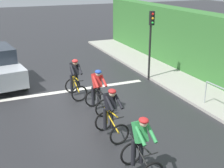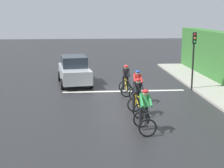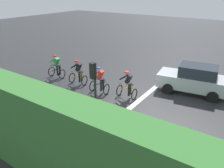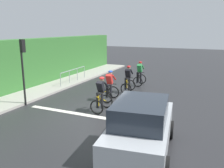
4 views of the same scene
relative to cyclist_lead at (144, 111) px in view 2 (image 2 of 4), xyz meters
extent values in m
plane|color=#28282B|center=(-0.01, -6.24, -0.80)|extent=(80.00, 80.00, 0.00)
cube|color=silver|center=(-0.01, -6.63, -0.79)|extent=(7.00, 0.30, 0.01)
torus|color=black|center=(-0.03, 0.55, -0.46)|extent=(0.68, 0.09, 0.68)
torus|color=black|center=(0.02, -0.47, -0.46)|extent=(0.68, 0.09, 0.68)
cylinder|color=black|center=(0.00, 0.04, -0.21)|extent=(0.09, 0.99, 0.51)
cylinder|color=black|center=(0.01, -0.27, -0.18)|extent=(0.04, 0.04, 0.55)
cylinder|color=black|center=(0.00, 0.09, 0.07)|extent=(0.08, 0.72, 0.04)
cube|color=black|center=(0.01, -0.27, 0.11)|extent=(0.11, 0.22, 0.04)
cylinder|color=black|center=(-0.02, 0.45, 0.04)|extent=(0.42, 0.05, 0.03)
cube|color=green|center=(0.00, -0.06, 0.41)|extent=(0.32, 0.42, 0.57)
sphere|color=beige|center=(0.00, 0.09, 0.72)|extent=(0.20, 0.20, 0.20)
ellipsoid|color=red|center=(0.00, 0.09, 0.79)|extent=(0.25, 0.29, 0.14)
cylinder|color=black|center=(-0.11, -0.17, -0.23)|extent=(0.12, 0.12, 0.74)
cylinder|color=black|center=(0.13, -0.16, -0.23)|extent=(0.12, 0.12, 0.74)
cylinder|color=green|center=(-0.17, 0.22, 0.47)|extent=(0.11, 0.48, 0.37)
cylinder|color=green|center=(0.15, 0.23, 0.47)|extent=(0.11, 0.48, 0.37)
torus|color=black|center=(-0.12, -1.57, -0.46)|extent=(0.68, 0.13, 0.68)
torus|color=black|center=(-0.02, -2.58, -0.46)|extent=(0.68, 0.13, 0.68)
cylinder|color=gold|center=(-0.07, -2.07, -0.21)|extent=(0.14, 0.99, 0.51)
cylinder|color=gold|center=(-0.04, -2.38, -0.18)|extent=(0.04, 0.04, 0.55)
cylinder|color=gold|center=(-0.07, -2.02, 0.07)|extent=(0.11, 0.71, 0.04)
cube|color=black|center=(-0.04, -2.38, 0.11)|extent=(0.12, 0.23, 0.04)
cylinder|color=black|center=(-0.11, -1.67, 0.04)|extent=(0.42, 0.07, 0.03)
cube|color=black|center=(-0.06, -2.18, 0.41)|extent=(0.34, 0.44, 0.57)
sphere|color=beige|center=(-0.07, -2.02, 0.72)|extent=(0.20, 0.20, 0.20)
ellipsoid|color=red|center=(-0.07, -2.02, 0.79)|extent=(0.27, 0.30, 0.14)
cylinder|color=black|center=(-0.16, -2.29, -0.23)|extent=(0.12, 0.12, 0.74)
cylinder|color=black|center=(0.07, -2.27, -0.23)|extent=(0.12, 0.12, 0.74)
cylinder|color=black|center=(-0.24, -1.91, 0.47)|extent=(0.14, 0.48, 0.37)
cylinder|color=black|center=(0.08, -1.88, 0.47)|extent=(0.14, 0.48, 0.37)
torus|color=black|center=(-0.39, -3.57, -0.46)|extent=(0.68, 0.09, 0.68)
torus|color=black|center=(-0.35, -4.59, -0.46)|extent=(0.68, 0.09, 0.68)
cylinder|color=black|center=(-0.37, -4.08, -0.21)|extent=(0.09, 0.99, 0.51)
cylinder|color=black|center=(-0.36, -4.39, -0.18)|extent=(0.04, 0.04, 0.55)
cylinder|color=black|center=(-0.37, -4.03, 0.07)|extent=(0.08, 0.72, 0.04)
cube|color=black|center=(-0.36, -4.39, 0.11)|extent=(0.11, 0.22, 0.04)
cylinder|color=black|center=(-0.39, -3.68, 0.04)|extent=(0.42, 0.05, 0.03)
cube|color=red|center=(-0.37, -4.19, 0.41)|extent=(0.32, 0.42, 0.57)
sphere|color=beige|center=(-0.37, -4.03, 0.72)|extent=(0.20, 0.20, 0.20)
ellipsoid|color=#264CB2|center=(-0.37, -4.03, 0.79)|extent=(0.25, 0.29, 0.14)
cylinder|color=black|center=(-0.48, -4.29, -0.23)|extent=(0.12, 0.12, 0.74)
cylinder|color=black|center=(-0.24, -4.28, -0.23)|extent=(0.12, 0.12, 0.74)
cylinder|color=red|center=(-0.54, -3.91, 0.47)|extent=(0.11, 0.48, 0.37)
cylinder|color=red|center=(-0.22, -3.89, 0.47)|extent=(0.11, 0.48, 0.37)
torus|color=black|center=(-0.01, -5.31, -0.46)|extent=(0.68, 0.06, 0.68)
torus|color=black|center=(-0.01, -6.33, -0.46)|extent=(0.68, 0.06, 0.68)
cylinder|color=gold|center=(-0.01, -5.82, -0.21)|extent=(0.05, 0.99, 0.51)
cylinder|color=gold|center=(-0.01, -6.13, -0.18)|extent=(0.04, 0.04, 0.55)
cylinder|color=gold|center=(-0.01, -5.77, 0.07)|extent=(0.05, 0.71, 0.04)
cube|color=black|center=(-0.01, -6.13, 0.11)|extent=(0.10, 0.22, 0.04)
cylinder|color=black|center=(-0.01, -5.41, 0.04)|extent=(0.42, 0.03, 0.03)
cube|color=black|center=(-0.01, -5.92, 0.41)|extent=(0.30, 0.41, 0.57)
sphere|color=tan|center=(-0.01, -5.77, 0.72)|extent=(0.20, 0.20, 0.20)
ellipsoid|color=red|center=(-0.01, -5.77, 0.79)|extent=(0.24, 0.28, 0.14)
cylinder|color=black|center=(-0.13, -6.02, -0.23)|extent=(0.12, 0.12, 0.74)
cylinder|color=black|center=(0.11, -6.02, -0.23)|extent=(0.12, 0.12, 0.74)
cylinder|color=black|center=(-0.17, -5.64, 0.47)|extent=(0.09, 0.48, 0.37)
cylinder|color=black|center=(0.15, -5.64, 0.47)|extent=(0.09, 0.48, 0.37)
cube|color=#B7BCC1|center=(2.87, -8.77, -0.10)|extent=(2.24, 4.29, 0.80)
cube|color=#262D38|center=(2.90, -9.02, 0.63)|extent=(1.77, 2.32, 0.66)
cylinder|color=black|center=(1.87, -7.62, -0.48)|extent=(0.30, 0.66, 0.64)
cylinder|color=black|center=(3.52, -7.40, -0.48)|extent=(0.30, 0.66, 0.64)
cylinder|color=black|center=(2.21, -10.14, -0.48)|extent=(0.30, 0.66, 0.64)
cylinder|color=black|center=(3.86, -9.92, -0.48)|extent=(0.30, 0.66, 0.64)
cube|color=#EAEACC|center=(2.09, -6.85, 0.00)|extent=(0.29, 0.12, 0.16)
cube|color=#EAEACC|center=(3.10, -6.71, 0.00)|extent=(0.29, 0.12, 0.16)
cylinder|color=black|center=(-3.99, -6.64, 0.55)|extent=(0.10, 0.10, 2.70)
cube|color=black|center=(-3.98, -6.54, 2.22)|extent=(0.23, 0.23, 0.64)
sphere|color=red|center=(-3.96, -6.43, 2.42)|extent=(0.11, 0.11, 0.11)
sphere|color=orange|center=(-3.96, -6.43, 2.22)|extent=(0.11, 0.11, 0.11)
sphere|color=green|center=(-3.96, -6.43, 2.02)|extent=(0.11, 0.11, 0.11)
camera|label=1|loc=(3.33, 5.98, 4.13)|focal=49.41mm
camera|label=2|loc=(2.18, 11.74, 3.60)|focal=53.09mm
camera|label=3|loc=(-10.40, -11.74, 5.21)|focal=36.01mm
camera|label=4|loc=(4.88, -15.51, 3.05)|focal=38.26mm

